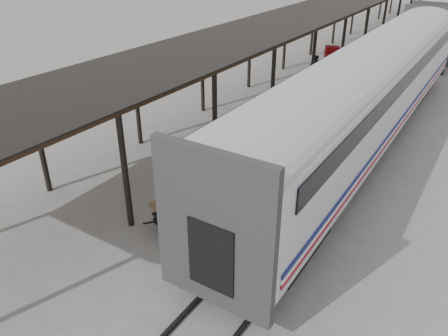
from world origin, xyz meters
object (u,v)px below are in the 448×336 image
baggage_cart (191,204)px  porter (183,183)px  pedestrian (316,69)px  luggage_tug (331,59)px

baggage_cart → porter: size_ratio=1.39×
baggage_cart → pedestrian: bearing=115.7°
luggage_tug → pedestrian: (0.29, -3.70, 0.19)m
baggage_cart → luggage_tug: bearing=115.0°
baggage_cart → pedestrian: 17.02m
luggage_tug → pedestrian: size_ratio=1.13×
porter → pedestrian: 17.72m
baggage_cart → luggage_tug: luggage_tug is taller
baggage_cart → porter: (0.25, -0.65, 1.17)m
baggage_cart → luggage_tug: (-2.76, 20.53, 0.05)m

